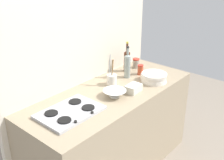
{
  "coord_description": "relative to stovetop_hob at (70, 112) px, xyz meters",
  "views": [
    {
      "loc": [
        -1.78,
        -1.53,
        2.07
      ],
      "look_at": [
        0.0,
        0.0,
        1.02
      ],
      "focal_mm": 44.96,
      "sensor_mm": 36.0,
      "label": 1
    }
  ],
  "objects": [
    {
      "name": "wine_bottle_leftmost",
      "position": [
        0.88,
        0.1,
        0.12
      ],
      "size": [
        0.07,
        0.07,
        0.34
      ],
      "color": "gray",
      "rests_on": "counter_block"
    },
    {
      "name": "counter_block",
      "position": [
        0.52,
        0.0,
        -0.46
      ],
      "size": [
        1.8,
        0.7,
        0.9
      ],
      "primitive_type": "cube",
      "color": "tan",
      "rests_on": "ground"
    },
    {
      "name": "stovetop_hob",
      "position": [
        0.0,
        0.0,
        0.0
      ],
      "size": [
        0.51,
        0.35,
        0.04
      ],
      "color": "#B2B2B7",
      "rests_on": "counter_block"
    },
    {
      "name": "wine_bottle_mid_left",
      "position": [
        1.01,
        0.21,
        0.11
      ],
      "size": [
        0.07,
        0.07,
        0.33
      ],
      "color": "#472314",
      "rests_on": "counter_block"
    },
    {
      "name": "condiment_jar_front",
      "position": [
        1.04,
        0.05,
        0.04
      ],
      "size": [
        0.06,
        0.06,
        0.11
      ],
      "color": "#C64C2D",
      "rests_on": "counter_block"
    },
    {
      "name": "plate_stack",
      "position": [
        0.97,
        -0.16,
        0.03
      ],
      "size": [
        0.26,
        0.26,
        0.09
      ],
      "color": "silver",
      "rests_on": "counter_block"
    },
    {
      "name": "backsplash_panel",
      "position": [
        0.52,
        0.38,
        0.28
      ],
      "size": [
        1.9,
        0.06,
        2.39
      ],
      "primitive_type": "cube",
      "color": "beige",
      "rests_on": "ground"
    },
    {
      "name": "utensil_crock",
      "position": [
        0.64,
        0.11,
        0.05
      ],
      "size": [
        0.1,
        0.1,
        0.31
      ],
      "color": "silver",
      "rests_on": "counter_block"
    },
    {
      "name": "mixing_bowl",
      "position": [
        0.46,
        -0.08,
        0.02
      ],
      "size": [
        0.21,
        0.21,
        0.06
      ],
      "color": "white",
      "rests_on": "counter_block"
    },
    {
      "name": "condiment_jar_rear",
      "position": [
        1.16,
        0.2,
        0.04
      ],
      "size": [
        0.08,
        0.08,
        0.11
      ],
      "color": "#9E998C",
      "rests_on": "counter_block"
    },
    {
      "name": "butter_dish",
      "position": [
        0.65,
        -0.15,
        0.02
      ],
      "size": [
        0.16,
        0.12,
        0.07
      ],
      "primitive_type": "cube",
      "rotation": [
        0.0,
        0.0,
        0.06
      ],
      "color": "silver",
      "rests_on": "counter_block"
    }
  ]
}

